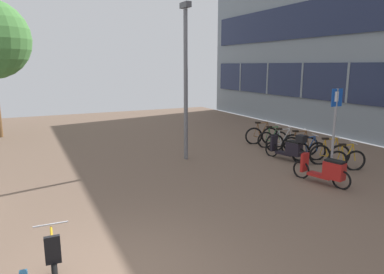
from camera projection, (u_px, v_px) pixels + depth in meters
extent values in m
cube|color=brown|center=(338.00, 224.00, 7.46)|extent=(14.40, 40.00, 0.05)
cube|color=gray|center=(348.00, 83.00, 15.62)|extent=(0.10, 0.12, 1.78)
cube|color=gray|center=(302.00, 80.00, 18.13)|extent=(0.10, 0.12, 1.78)
cube|color=gray|center=(268.00, 79.00, 20.63)|extent=(0.10, 0.12, 1.78)
cube|color=gray|center=(241.00, 77.00, 23.14)|extent=(0.10, 0.12, 1.78)
torus|color=black|center=(54.00, 261.00, 5.36)|extent=(0.11, 0.77, 0.77)
cylinder|color=#B98917|center=(53.00, 253.00, 5.06)|extent=(0.05, 0.33, 0.67)
cylinder|color=#B98917|center=(54.00, 262.00, 4.88)|extent=(0.04, 0.15, 0.61)
cylinder|color=#B98917|center=(52.00, 235.00, 4.95)|extent=(0.06, 0.41, 0.09)
cylinder|color=#B98917|center=(54.00, 265.00, 4.76)|extent=(0.03, 0.17, 0.56)
cylinder|color=#B98917|center=(52.00, 245.00, 5.24)|extent=(0.04, 0.15, 0.61)
cube|color=black|center=(52.00, 241.00, 4.76)|extent=(0.10, 0.22, 0.06)
cylinder|color=#ADADB2|center=(51.00, 224.00, 5.12)|extent=(0.48, 0.05, 0.02)
cube|color=black|center=(53.00, 256.00, 4.71)|extent=(0.21, 0.25, 0.10)
cube|color=black|center=(53.00, 248.00, 4.58)|extent=(0.20, 0.07, 0.32)
torus|color=black|center=(337.00, 161.00, 11.08)|extent=(0.66, 0.33, 0.68)
torus|color=black|center=(355.00, 161.00, 11.12)|extent=(0.66, 0.33, 0.68)
cylinder|color=#BA8916|center=(349.00, 153.00, 11.05)|extent=(0.28, 0.15, 0.60)
cylinder|color=#BA8916|center=(343.00, 154.00, 11.05)|extent=(0.13, 0.08, 0.55)
cylinder|color=#BA8916|center=(348.00, 145.00, 11.00)|extent=(0.34, 0.17, 0.08)
cylinder|color=#BA8916|center=(340.00, 162.00, 11.10)|extent=(0.22, 0.11, 0.07)
cylinder|color=#BA8916|center=(340.00, 153.00, 11.04)|extent=(0.15, 0.08, 0.50)
cylinder|color=#BA8916|center=(354.00, 153.00, 11.06)|extent=(0.14, 0.08, 0.54)
cube|color=black|center=(342.00, 145.00, 10.98)|extent=(0.24, 0.17, 0.06)
cylinder|color=#ADADB2|center=(354.00, 143.00, 10.99)|extent=(0.21, 0.45, 0.02)
torus|color=black|center=(320.00, 155.00, 11.75)|extent=(0.68, 0.39, 0.73)
torus|color=black|center=(339.00, 155.00, 11.75)|extent=(0.68, 0.39, 0.73)
cylinder|color=#BF871A|center=(332.00, 147.00, 11.70)|extent=(0.30, 0.18, 0.64)
cylinder|color=#BF871A|center=(326.00, 148.00, 11.70)|extent=(0.14, 0.09, 0.58)
cylinder|color=#BF871A|center=(331.00, 139.00, 11.64)|extent=(0.37, 0.21, 0.08)
cylinder|color=#BF871A|center=(323.00, 156.00, 11.76)|extent=(0.24, 0.14, 0.08)
cylinder|color=#BF871A|center=(322.00, 147.00, 11.70)|extent=(0.16, 0.10, 0.53)
cylinder|color=#BF871A|center=(338.00, 147.00, 11.69)|extent=(0.15, 0.09, 0.58)
cube|color=black|center=(325.00, 139.00, 11.64)|extent=(0.24, 0.18, 0.06)
cylinder|color=#ADADB2|center=(337.00, 137.00, 11.62)|extent=(0.23, 0.44, 0.02)
torus|color=black|center=(300.00, 152.00, 12.24)|extent=(0.67, 0.28, 0.69)
torus|color=black|center=(317.00, 151.00, 12.33)|extent=(0.67, 0.28, 0.69)
cylinder|color=navy|center=(311.00, 145.00, 12.24)|extent=(0.30, 0.13, 0.60)
cylinder|color=navy|center=(306.00, 146.00, 12.22)|extent=(0.14, 0.08, 0.55)
cylinder|color=navy|center=(310.00, 137.00, 12.18)|extent=(0.37, 0.15, 0.08)
cylinder|color=navy|center=(304.00, 152.00, 12.26)|extent=(0.24, 0.10, 0.07)
cylinder|color=navy|center=(303.00, 145.00, 12.20)|extent=(0.16, 0.07, 0.50)
cylinder|color=navy|center=(316.00, 144.00, 12.27)|extent=(0.14, 0.07, 0.55)
cube|color=black|center=(305.00, 137.00, 12.15)|extent=(0.24, 0.15, 0.06)
cylinder|color=#ADADB2|center=(315.00, 135.00, 12.19)|extent=(0.17, 0.46, 0.02)
torus|color=black|center=(291.00, 146.00, 13.01)|extent=(0.70, 0.37, 0.74)
torus|color=black|center=(309.00, 146.00, 13.02)|extent=(0.70, 0.37, 0.74)
cylinder|color=brown|center=(302.00, 139.00, 12.96)|extent=(0.31, 0.17, 0.64)
cylinder|color=brown|center=(296.00, 140.00, 12.96)|extent=(0.14, 0.09, 0.59)
cylinder|color=brown|center=(301.00, 131.00, 12.90)|extent=(0.38, 0.20, 0.09)
cylinder|color=brown|center=(294.00, 147.00, 13.02)|extent=(0.25, 0.13, 0.08)
cylinder|color=brown|center=(293.00, 139.00, 12.96)|extent=(0.17, 0.09, 0.54)
cylinder|color=brown|center=(307.00, 138.00, 12.96)|extent=(0.15, 0.09, 0.59)
cube|color=black|center=(296.00, 131.00, 12.90)|extent=(0.24, 0.17, 0.06)
cylinder|color=#ADADB2|center=(306.00, 129.00, 12.89)|extent=(0.22, 0.45, 0.02)
torus|color=black|center=(275.00, 143.00, 13.59)|extent=(0.67, 0.39, 0.72)
torus|color=black|center=(292.00, 143.00, 13.57)|extent=(0.67, 0.39, 0.72)
cylinder|color=#B2B3B5|center=(285.00, 137.00, 13.52)|extent=(0.30, 0.18, 0.63)
cylinder|color=#B2B3B5|center=(280.00, 137.00, 13.53)|extent=(0.14, 0.10, 0.57)
cylinder|color=#B2B3B5|center=(284.00, 129.00, 13.47)|extent=(0.37, 0.22, 0.08)
cylinder|color=#B2B3B5|center=(278.00, 144.00, 13.59)|extent=(0.24, 0.14, 0.08)
cylinder|color=#B2B3B5|center=(277.00, 136.00, 13.53)|extent=(0.16, 0.10, 0.52)
cylinder|color=#B2B3B5|center=(291.00, 136.00, 13.51)|extent=(0.15, 0.10, 0.57)
cube|color=black|center=(279.00, 129.00, 13.47)|extent=(0.24, 0.18, 0.06)
cylinder|color=#ADADB2|center=(290.00, 127.00, 13.45)|extent=(0.24, 0.44, 0.02)
torus|color=black|center=(266.00, 140.00, 14.19)|extent=(0.68, 0.26, 0.69)
torus|color=black|center=(279.00, 140.00, 14.28)|extent=(0.68, 0.26, 0.69)
cylinder|color=#2C6536|center=(274.00, 134.00, 14.19)|extent=(0.29, 0.12, 0.60)
cylinder|color=#2C6536|center=(270.00, 134.00, 14.17)|extent=(0.14, 0.07, 0.55)
cylinder|color=#2C6536|center=(273.00, 127.00, 14.13)|extent=(0.36, 0.14, 0.08)
cylinder|color=#2C6536|center=(268.00, 140.00, 14.21)|extent=(0.23, 0.09, 0.07)
cylinder|color=#2C6536|center=(267.00, 134.00, 14.15)|extent=(0.16, 0.07, 0.50)
cylinder|color=#2C6536|center=(279.00, 133.00, 14.22)|extent=(0.14, 0.07, 0.55)
cube|color=black|center=(269.00, 127.00, 14.10)|extent=(0.24, 0.15, 0.06)
cylinder|color=#ADADB2|center=(278.00, 125.00, 14.15)|extent=(0.16, 0.47, 0.02)
torus|color=black|center=(254.00, 136.00, 14.84)|extent=(0.72, 0.34, 0.75)
torus|color=black|center=(270.00, 136.00, 14.89)|extent=(0.72, 0.34, 0.75)
cylinder|color=brown|center=(264.00, 130.00, 14.81)|extent=(0.33, 0.16, 0.65)
cylinder|color=brown|center=(259.00, 130.00, 14.80)|extent=(0.15, 0.09, 0.59)
cylinder|color=brown|center=(263.00, 123.00, 14.75)|extent=(0.41, 0.19, 0.09)
cylinder|color=brown|center=(257.00, 137.00, 14.85)|extent=(0.26, 0.13, 0.08)
cylinder|color=brown|center=(256.00, 130.00, 14.79)|extent=(0.17, 0.09, 0.54)
cylinder|color=brown|center=(269.00, 129.00, 14.82)|extent=(0.16, 0.09, 0.59)
cube|color=black|center=(258.00, 123.00, 14.73)|extent=(0.24, 0.17, 0.06)
cylinder|color=#ADADB2|center=(268.00, 121.00, 14.75)|extent=(0.20, 0.45, 0.02)
torus|color=black|center=(341.00, 180.00, 9.45)|extent=(0.19, 0.55, 0.55)
torus|color=black|center=(301.00, 170.00, 10.38)|extent=(0.19, 0.55, 0.55)
cube|color=red|center=(320.00, 175.00, 9.92)|extent=(0.44, 0.74, 0.08)
cube|color=red|center=(334.00, 171.00, 9.57)|extent=(0.42, 0.60, 0.47)
cube|color=black|center=(335.00, 161.00, 9.52)|extent=(0.37, 0.54, 0.06)
cylinder|color=red|center=(302.00, 161.00, 10.31)|extent=(0.10, 0.13, 0.55)
cube|color=red|center=(305.00, 162.00, 10.26)|extent=(0.33, 0.15, 0.55)
cylinder|color=black|center=(304.00, 152.00, 10.23)|extent=(0.51, 0.15, 0.03)
torus|color=black|center=(299.00, 156.00, 11.95)|extent=(0.18, 0.56, 0.56)
torus|color=black|center=(271.00, 150.00, 12.84)|extent=(0.18, 0.56, 0.56)
cube|color=black|center=(285.00, 153.00, 12.40)|extent=(0.42, 0.70, 0.08)
cube|color=black|center=(294.00, 149.00, 12.07)|extent=(0.41, 0.57, 0.45)
cube|color=black|center=(294.00, 142.00, 12.02)|extent=(0.36, 0.51, 0.06)
cylinder|color=black|center=(272.00, 142.00, 12.76)|extent=(0.10, 0.13, 0.56)
cube|color=black|center=(274.00, 143.00, 12.71)|extent=(0.33, 0.15, 0.55)
cylinder|color=black|center=(273.00, 135.00, 12.69)|extent=(0.51, 0.15, 0.03)
cube|color=black|center=(301.00, 139.00, 11.79)|extent=(0.34, 0.34, 0.24)
cylinder|color=gray|center=(334.00, 135.00, 10.04)|extent=(0.07, 0.07, 2.64)
cube|color=#1648AC|center=(337.00, 98.00, 9.82)|extent=(0.40, 0.02, 0.50)
cube|color=white|center=(337.00, 97.00, 9.78)|extent=(0.14, 0.01, 0.28)
cylinder|color=slate|center=(186.00, 87.00, 12.00)|extent=(0.14, 0.14, 5.08)
cube|color=#4C4C51|center=(185.00, 5.00, 11.47)|extent=(0.20, 0.52, 0.18)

